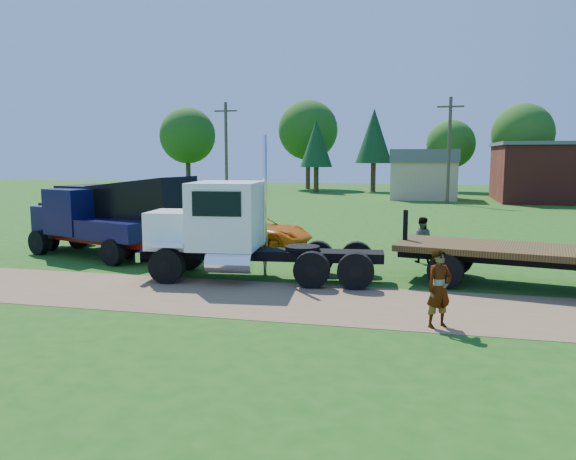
% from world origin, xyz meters
% --- Properties ---
extents(ground, '(140.00, 140.00, 0.00)m').
position_xyz_m(ground, '(0.00, 0.00, 0.00)').
color(ground, '#1C5211').
rests_on(ground, ground).
extents(dirt_track, '(120.00, 4.20, 0.01)m').
position_xyz_m(dirt_track, '(0.00, 0.00, 0.01)').
color(dirt_track, brown).
rests_on(dirt_track, ground).
extents(white_semi_tractor, '(8.00, 3.30, 4.75)m').
position_xyz_m(white_semi_tractor, '(-2.39, 2.47, 1.62)').
color(white_semi_tractor, black).
rests_on(white_semi_tractor, ground).
extents(black_dump_truck, '(7.67, 3.90, 3.25)m').
position_xyz_m(black_dump_truck, '(-8.52, 6.09, 1.79)').
color(black_dump_truck, black).
rests_on(black_dump_truck, ground).
extents(navy_truck, '(6.43, 3.96, 2.74)m').
position_xyz_m(navy_truck, '(-9.32, 5.16, 1.40)').
color(navy_truck, maroon).
rests_on(navy_truck, ground).
extents(orange_pickup, '(5.60, 3.30, 1.46)m').
position_xyz_m(orange_pickup, '(-3.38, 8.51, 0.73)').
color(orange_pickup, orange).
rests_on(orange_pickup, ground).
extents(flatbed_trailer, '(9.18, 4.37, 2.26)m').
position_xyz_m(flatbed_trailer, '(7.51, 3.17, 0.97)').
color(flatbed_trailer, '#3C2A13').
rests_on(flatbed_trailer, ground).
extents(spectator_a, '(0.82, 0.77, 1.88)m').
position_xyz_m(spectator_a, '(4.24, -1.61, 0.94)').
color(spectator_a, '#999999').
rests_on(spectator_a, ground).
extents(spectator_b, '(0.90, 0.73, 1.75)m').
position_xyz_m(spectator_b, '(3.83, 6.81, 0.87)').
color(spectator_b, '#999999').
rests_on(spectator_b, ground).
extents(tan_shed, '(6.20, 5.40, 4.70)m').
position_xyz_m(tan_shed, '(4.00, 40.00, 2.42)').
color(tan_shed, tan).
rests_on(tan_shed, ground).
extents(utility_poles, '(42.20, 0.28, 9.00)m').
position_xyz_m(utility_poles, '(6.00, 35.00, 4.71)').
color(utility_poles, '#4A402A').
rests_on(utility_poles, ground).
extents(tree_row, '(57.42, 14.30, 10.97)m').
position_xyz_m(tree_row, '(0.19, 50.46, 6.44)').
color(tree_row, '#362516').
rests_on(tree_row, ground).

